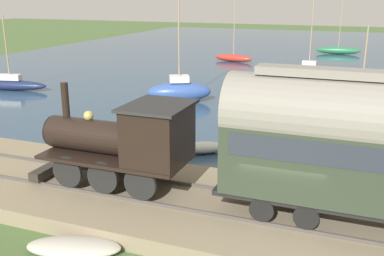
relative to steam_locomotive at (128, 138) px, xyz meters
The scene contains 14 objects.
ground_plane 6.07m from the steam_locomotive, 90.93° to the right, with size 200.00×200.00×0.00m, color #476033.
harbor_water 43.72m from the steam_locomotive, ahead, with size 80.00×80.00×0.01m.
rail_embankment 5.96m from the steam_locomotive, 90.00° to the right, with size 6.00×56.00×0.66m.
steam_locomotive is the anchor object (origin of this frame).
sailboat_green 46.62m from the steam_locomotive, ahead, with size 1.41×5.40×7.74m.
sailboat_red 35.95m from the steam_locomotive, ahead, with size 1.82×4.60×6.58m.
sailboat_brown 15.76m from the steam_locomotive, 28.45° to the right, with size 1.27×4.18×5.64m.
sailboat_gray 29.98m from the steam_locomotive, ahead, with size 1.54×4.25×8.26m.
sailboat_blue 16.00m from the steam_locomotive, 16.16° to the left, with size 3.52×4.74×9.60m.
sailboat_navy 23.26m from the steam_locomotive, 52.32° to the left, with size 2.24×6.13×5.73m.
rowboat_off_pier 6.25m from the steam_locomotive, ahead, with size 1.96×2.54×0.54m.
rowboat_far_out 7.27m from the steam_locomotive, 42.66° to the right, with size 2.32×2.33×0.52m.
rowboat_mid_harbor 11.81m from the steam_locomotive, 40.41° to the right, with size 1.11×2.89×0.35m.
beached_dinghy 4.26m from the steam_locomotive, behind, with size 1.88×3.00×0.44m.
Camera 1 is at (-13.05, -1.91, 7.30)m, focal length 42.00 mm.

